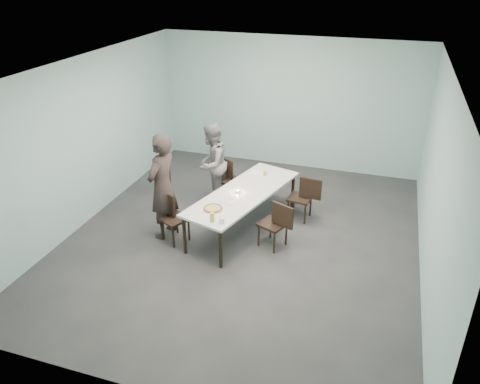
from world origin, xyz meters
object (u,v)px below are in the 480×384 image
(diner_far, at_px, (212,164))
(amber_tumbler, at_px, (265,174))
(chair_far_left, at_px, (229,177))
(water_tumbler, at_px, (222,221))
(side_plate, at_px, (233,202))
(table, at_px, (243,195))
(chair_near_left, at_px, (171,214))
(pizza, at_px, (213,208))
(diner_near, at_px, (162,187))
(tealight, at_px, (238,191))
(chair_far_right, at_px, (304,195))
(chair_near_right, at_px, (277,222))
(beer_glass, at_px, (212,217))

(diner_far, relative_size, amber_tumbler, 20.59)
(chair_far_left, bearing_deg, water_tumbler, -47.90)
(side_plate, distance_m, water_tumbler, 0.71)
(table, bearing_deg, chair_near_left, -146.83)
(table, height_order, pizza, pizza)
(diner_near, xyz_separation_m, diner_far, (0.34, 1.49, -0.13))
(diner_far, distance_m, water_tumbler, 2.22)
(chair_far_left, xyz_separation_m, diner_near, (-0.64, -1.66, 0.45))
(water_tumbler, relative_size, tealight, 1.61)
(side_plate, bearing_deg, chair_far_right, 47.39)
(table, bearing_deg, amber_tumbler, 77.50)
(chair_far_left, bearing_deg, chair_far_right, 13.37)
(chair_far_right, xyz_separation_m, tealight, (-1.07, -0.73, 0.27))
(chair_near_right, bearing_deg, amber_tumbler, -42.33)
(table, xyz_separation_m, chair_far_right, (0.98, 0.69, -0.19))
(chair_far_right, distance_m, water_tumbler, 2.09)
(pizza, bearing_deg, diner_near, 171.49)
(beer_glass, bearing_deg, pizza, 109.24)
(chair_far_left, xyz_separation_m, diner_far, (-0.30, -0.17, 0.32))
(pizza, distance_m, side_plate, 0.40)
(chair_near_right, height_order, water_tumbler, chair_near_right)
(pizza, bearing_deg, tealight, 74.93)
(chair_far_right, relative_size, diner_near, 0.45)
(chair_far_right, relative_size, amber_tumbler, 10.88)
(diner_far, height_order, side_plate, diner_far)
(diner_far, bearing_deg, amber_tumbler, 92.29)
(chair_near_right, bearing_deg, side_plate, 24.65)
(table, distance_m, side_plate, 0.45)
(chair_near_left, xyz_separation_m, pizza, (0.80, -0.06, 0.27))
(diner_near, height_order, water_tumbler, diner_near)
(table, xyz_separation_m, side_plate, (-0.05, -0.44, 0.06))
(chair_near_right, bearing_deg, chair_near_left, 32.46)
(chair_far_right, distance_m, diner_near, 2.64)
(chair_near_right, height_order, side_plate, chair_near_right)
(chair_near_left, distance_m, tealight, 1.23)
(pizza, relative_size, water_tumbler, 3.78)
(diner_far, xyz_separation_m, tealight, (0.84, -0.91, -0.05))
(water_tumbler, bearing_deg, chair_near_right, 44.93)
(table, relative_size, tealight, 49.04)
(chair_near_left, relative_size, pizza, 2.56)
(chair_far_left, relative_size, diner_near, 0.45)
(chair_near_right, xyz_separation_m, beer_glass, (-0.88, -0.71, 0.32))
(chair_far_right, bearing_deg, chair_near_right, 84.20)
(chair_far_left, bearing_deg, chair_near_right, -21.33)
(chair_near_right, distance_m, diner_far, 2.13)
(diner_far, height_order, amber_tumbler, diner_far)
(amber_tumbler, bearing_deg, chair_far_right, -8.08)
(chair_near_left, distance_m, amber_tumbler, 1.99)
(table, distance_m, chair_far_left, 1.23)
(diner_near, xyz_separation_m, water_tumbler, (1.28, -0.52, -0.16))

